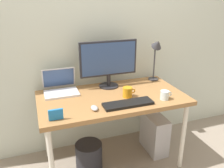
{
  "coord_description": "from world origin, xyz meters",
  "views": [
    {
      "loc": [
        -0.67,
        -1.9,
        1.65
      ],
      "look_at": [
        0.0,
        0.0,
        0.87
      ],
      "focal_mm": 37.6,
      "sensor_mm": 36.0,
      "label": 1
    }
  ],
  "objects_px": {
    "desk_lamp": "(157,51)",
    "wastebasket": "(89,157)",
    "keyboard": "(128,104)",
    "computer_tower": "(154,133)",
    "desk": "(112,102)",
    "coffee_mug": "(128,92)",
    "mouse": "(94,108)",
    "monitor": "(109,61)",
    "glass_cup": "(165,95)",
    "photo_frame": "(56,115)",
    "laptop": "(60,87)"
  },
  "relations": [
    {
      "from": "glass_cup",
      "to": "monitor",
      "type": "bearing_deg",
      "value": 129.11
    },
    {
      "from": "keyboard",
      "to": "coffee_mug",
      "type": "distance_m",
      "value": 0.17
    },
    {
      "from": "mouse",
      "to": "computer_tower",
      "type": "distance_m",
      "value": 0.95
    },
    {
      "from": "monitor",
      "to": "glass_cup",
      "type": "distance_m",
      "value": 0.64
    },
    {
      "from": "keyboard",
      "to": "desk_lamp",
      "type": "bearing_deg",
      "value": 42.01
    },
    {
      "from": "monitor",
      "to": "coffee_mug",
      "type": "relative_size",
      "value": 4.74
    },
    {
      "from": "desk",
      "to": "coffee_mug",
      "type": "bearing_deg",
      "value": -28.32
    },
    {
      "from": "laptop",
      "to": "desk_lamp",
      "type": "distance_m",
      "value": 1.07
    },
    {
      "from": "monitor",
      "to": "computer_tower",
      "type": "xyz_separation_m",
      "value": [
        0.46,
        -0.21,
        -0.81
      ]
    },
    {
      "from": "mouse",
      "to": "keyboard",
      "type": "bearing_deg",
      "value": -1.52
    },
    {
      "from": "computer_tower",
      "to": "wastebasket",
      "type": "xyz_separation_m",
      "value": [
        -0.76,
        -0.08,
        -0.06
      ]
    },
    {
      "from": "glass_cup",
      "to": "computer_tower",
      "type": "bearing_deg",
      "value": 73.05
    },
    {
      "from": "desk_lamp",
      "to": "computer_tower",
      "type": "relative_size",
      "value": 1.13
    },
    {
      "from": "photo_frame",
      "to": "laptop",
      "type": "bearing_deg",
      "value": 78.67
    },
    {
      "from": "desk_lamp",
      "to": "wastebasket",
      "type": "height_order",
      "value": "desk_lamp"
    },
    {
      "from": "desk_lamp",
      "to": "keyboard",
      "type": "distance_m",
      "value": 0.77
    },
    {
      "from": "computer_tower",
      "to": "wastebasket",
      "type": "relative_size",
      "value": 1.4
    },
    {
      "from": "wastebasket",
      "to": "glass_cup",
      "type": "bearing_deg",
      "value": -14.47
    },
    {
      "from": "laptop",
      "to": "glass_cup",
      "type": "distance_m",
      "value": 1.0
    },
    {
      "from": "desk_lamp",
      "to": "glass_cup",
      "type": "distance_m",
      "value": 0.58
    },
    {
      "from": "glass_cup",
      "to": "computer_tower",
      "type": "xyz_separation_m",
      "value": [
        0.08,
        0.25,
        -0.58
      ]
    },
    {
      "from": "desk",
      "to": "photo_frame",
      "type": "distance_m",
      "value": 0.63
    },
    {
      "from": "computer_tower",
      "to": "desk",
      "type": "bearing_deg",
      "value": -177.49
    },
    {
      "from": "mouse",
      "to": "monitor",
      "type": "bearing_deg",
      "value": 58.49
    },
    {
      "from": "desk_lamp",
      "to": "wastebasket",
      "type": "xyz_separation_m",
      "value": [
        -0.84,
        -0.29,
        -0.93
      ]
    },
    {
      "from": "monitor",
      "to": "desk",
      "type": "bearing_deg",
      "value": -101.34
    },
    {
      "from": "monitor",
      "to": "computer_tower",
      "type": "distance_m",
      "value": 0.95
    },
    {
      "from": "desk",
      "to": "mouse",
      "type": "relative_size",
      "value": 15.19
    },
    {
      "from": "mouse",
      "to": "computer_tower",
      "type": "xyz_separation_m",
      "value": [
        0.74,
        0.24,
        -0.55
      ]
    },
    {
      "from": "glass_cup",
      "to": "wastebasket",
      "type": "height_order",
      "value": "glass_cup"
    },
    {
      "from": "laptop",
      "to": "wastebasket",
      "type": "relative_size",
      "value": 1.07
    },
    {
      "from": "monitor",
      "to": "glass_cup",
      "type": "relative_size",
      "value": 5.22
    },
    {
      "from": "monitor",
      "to": "mouse",
      "type": "bearing_deg",
      "value": -121.51
    },
    {
      "from": "coffee_mug",
      "to": "photo_frame",
      "type": "xyz_separation_m",
      "value": [
        -0.68,
        -0.22,
        0.0
      ]
    },
    {
      "from": "desk_lamp",
      "to": "wastebasket",
      "type": "bearing_deg",
      "value": -160.96
    },
    {
      "from": "keyboard",
      "to": "photo_frame",
      "type": "height_order",
      "value": "photo_frame"
    },
    {
      "from": "photo_frame",
      "to": "computer_tower",
      "type": "distance_m",
      "value": 1.25
    },
    {
      "from": "monitor",
      "to": "computer_tower",
      "type": "height_order",
      "value": "monitor"
    },
    {
      "from": "keyboard",
      "to": "computer_tower",
      "type": "xyz_separation_m",
      "value": [
        0.44,
        0.25,
        -0.55
      ]
    },
    {
      "from": "laptop",
      "to": "desk_lamp",
      "type": "xyz_separation_m",
      "value": [
        1.03,
        -0.02,
        0.28
      ]
    },
    {
      "from": "computer_tower",
      "to": "desk_lamp",
      "type": "bearing_deg",
      "value": 69.55
    },
    {
      "from": "monitor",
      "to": "mouse",
      "type": "relative_size",
      "value": 6.54
    },
    {
      "from": "glass_cup",
      "to": "photo_frame",
      "type": "bearing_deg",
      "value": -176.78
    },
    {
      "from": "laptop",
      "to": "photo_frame",
      "type": "height_order",
      "value": "laptop"
    },
    {
      "from": "laptop",
      "to": "mouse",
      "type": "distance_m",
      "value": 0.52
    },
    {
      "from": "glass_cup",
      "to": "mouse",
      "type": "bearing_deg",
      "value": 179.05
    },
    {
      "from": "laptop",
      "to": "monitor",
      "type": "bearing_deg",
      "value": -2.14
    },
    {
      "from": "monitor",
      "to": "photo_frame",
      "type": "relative_size",
      "value": 5.35
    },
    {
      "from": "desk",
      "to": "photo_frame",
      "type": "relative_size",
      "value": 12.43
    },
    {
      "from": "keyboard",
      "to": "photo_frame",
      "type": "bearing_deg",
      "value": -174.65
    }
  ]
}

